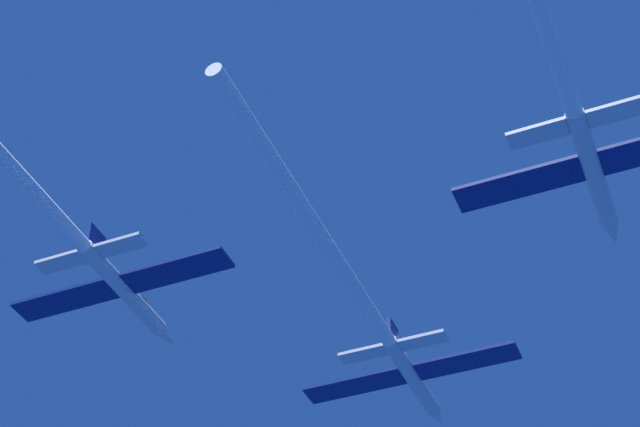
# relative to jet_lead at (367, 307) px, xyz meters

# --- Properties ---
(jet_lead) EXTENTS (19.29, 46.75, 3.20)m
(jet_lead) POSITION_rel_jet_lead_xyz_m (0.00, 0.00, 0.00)
(jet_lead) COLOR silver
(jet_left_wing) EXTENTS (19.29, 49.08, 3.20)m
(jet_left_wing) POSITION_rel_jet_lead_xyz_m (-17.98, -19.93, 1.53)
(jet_left_wing) COLOR silver
(jet_right_wing) EXTENTS (19.29, 50.13, 3.20)m
(jet_right_wing) POSITION_rel_jet_lead_xyz_m (19.93, -21.11, 0.32)
(jet_right_wing) COLOR silver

